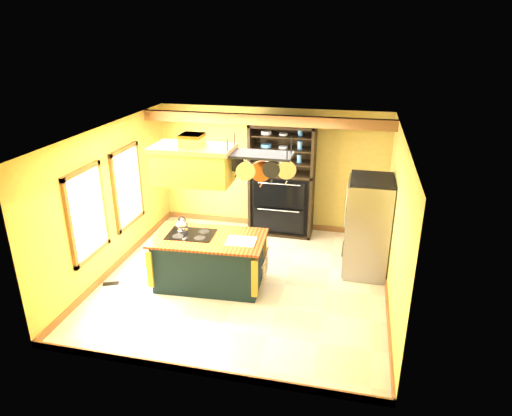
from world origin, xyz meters
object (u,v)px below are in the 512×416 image
at_px(range_hood, 193,163).
at_px(refrigerator, 367,229).
at_px(kitchen_island, 209,260).
at_px(hutch, 282,192).
at_px(pot_rack, 260,161).

xyz_separation_m(range_hood, refrigerator, (2.86, 1.08, -1.36)).
bearing_deg(kitchen_island, hutch, 68.03).
bearing_deg(refrigerator, range_hood, -159.39).
bearing_deg(hutch, range_hood, -112.79).
xyz_separation_m(kitchen_island, refrigerator, (2.66, 1.08, 0.40)).
height_order(range_hood, refrigerator, range_hood).
height_order(pot_rack, refrigerator, pot_rack).
distance_m(pot_rack, hutch, 2.85).
bearing_deg(pot_rack, range_hood, -179.39).
relative_size(kitchen_island, refrigerator, 1.12).
distance_m(kitchen_island, pot_rack, 2.06).
bearing_deg(kitchen_island, pot_rack, -2.44).
distance_m(range_hood, refrigerator, 3.35).
bearing_deg(hutch, pot_rack, -88.70).
height_order(kitchen_island, pot_rack, pot_rack).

